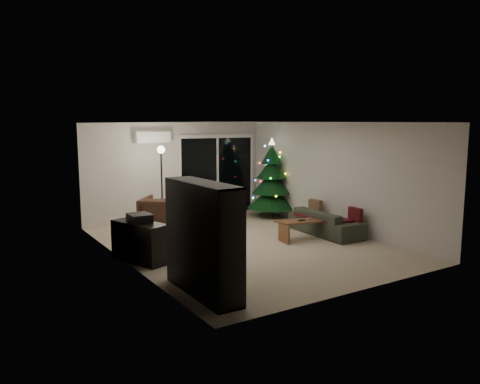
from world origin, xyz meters
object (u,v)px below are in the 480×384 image
object	(u,v)px
armchair	(165,216)
christmas_tree	(272,178)
bookshelf	(190,240)
sofa	(326,222)
coffee_table	(307,229)
media_cabinet	(140,242)

from	to	relation	value
armchair	christmas_tree	bearing A→B (deg)	-130.90
bookshelf	sofa	xyz separation A→B (m)	(4.30, 1.85, -0.55)
bookshelf	armchair	bearing A→B (deg)	51.31
sofa	coffee_table	size ratio (longest dim) A/B	1.44
armchair	sofa	size ratio (longest dim) A/B	0.52
armchair	coffee_table	xyz separation A→B (m)	(2.52, -1.83, -0.24)
bookshelf	sofa	bearing A→B (deg)	2.25
bookshelf	coffee_table	bearing A→B (deg)	4.54
coffee_table	christmas_tree	size ratio (longest dim) A/B	0.62
sofa	christmas_tree	xyz separation A→B (m)	(0.17, 2.32, 0.78)
sofa	christmas_tree	distance (m)	2.46
bookshelf	coffee_table	distance (m)	4.11
bookshelf	sofa	size ratio (longest dim) A/B	0.87
sofa	media_cabinet	bearing A→B (deg)	90.21
armchair	christmas_tree	world-z (taller)	christmas_tree
media_cabinet	armchair	world-z (taller)	armchair
christmas_tree	bookshelf	bearing A→B (deg)	-136.95
media_cabinet	christmas_tree	bearing A→B (deg)	7.23
media_cabinet	christmas_tree	distance (m)	4.99
armchair	sofa	xyz separation A→B (m)	(3.16, -1.74, -0.17)
armchair	coffee_table	size ratio (longest dim) A/B	0.76
media_cabinet	sofa	xyz separation A→B (m)	(4.30, -0.21, -0.08)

